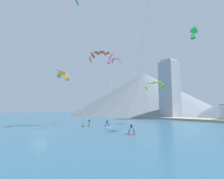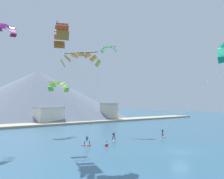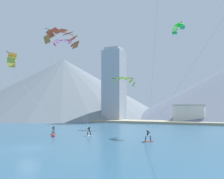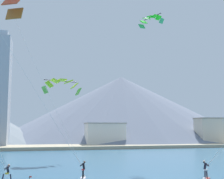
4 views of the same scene
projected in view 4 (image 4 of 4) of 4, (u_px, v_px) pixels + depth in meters
kitesurfer_near_lead at (205, 173)px, 28.94m from camera, size 1.45×1.57×1.81m
kitesurfer_near_trail at (83, 173)px, 29.76m from camera, size 0.74×1.78×1.71m
kitesurfer_mid_center at (5, 177)px, 27.36m from camera, size 1.73×1.16×1.65m
parafoil_kite_distant_low_drift at (151, 20)px, 49.94m from camera, size 3.32×4.28×1.72m
parafoil_kite_distant_mid_solo at (62, 85)px, 48.29m from camera, size 6.20×3.26×2.37m
shoreline_strip at (57, 147)px, 68.87m from camera, size 180.00×10.00×0.70m
shore_building_harbour_front at (105, 135)px, 76.17m from camera, size 9.69×6.03×5.81m
shore_building_quay_east at (209, 131)px, 81.62m from camera, size 6.28×5.15×7.18m
mountain_peak_central_summit at (121, 108)px, 117.43m from camera, size 91.47×91.47×23.65m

